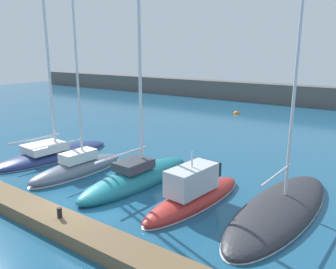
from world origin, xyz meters
The scene contains 10 objects.
ground_plane centered at (0.00, 0.00, 0.00)m, with size 120.00×120.00×0.00m, color #1E567A.
dock_pier centered at (0.00, -1.92, 0.27)m, with size 19.30×1.41×0.55m, color brown.
breakwater_seawall centered at (0.00, 37.75, 1.32)m, with size 108.00×2.65×2.64m, color #5B5651.
sailboat_navy_nearest centered at (-8.08, 3.85, 0.27)m, with size 3.50×9.11×13.59m.
sailboat_slate_second centered at (-4.16, 2.92, 0.42)m, with size 2.19×6.58×14.02m.
sailboat_teal_third centered at (-0.18, 3.77, 0.43)m, with size 2.54×8.33×16.17m.
motorboat_red_fourth centered at (3.69, 3.45, 0.46)m, with size 2.43×7.15×2.95m.
sailboat_charcoal_fifth centered at (7.37, 4.93, 0.22)m, with size 3.27×10.01×20.27m.
mooring_buoy_orange centered at (-4.70, 26.58, 0.00)m, with size 0.69×0.69×0.69m, color orange.
dock_bollard centered at (0.55, -1.92, 0.77)m, with size 0.20×0.20×0.44m, color black.
Camera 1 is at (11.47, -9.54, 7.17)m, focal length 36.18 mm.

